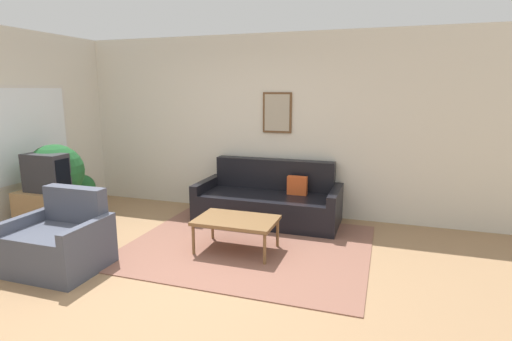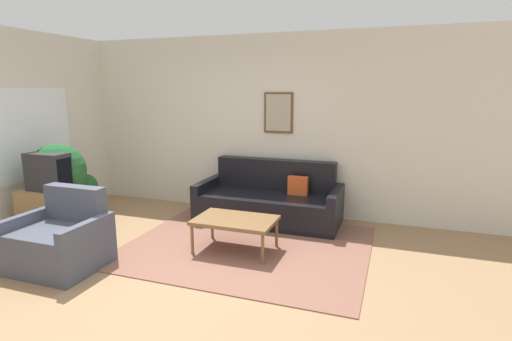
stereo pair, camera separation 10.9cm
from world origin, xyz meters
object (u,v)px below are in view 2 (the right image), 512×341
couch (270,201)px  coffee_table (235,221)px  tv (48,172)px  potted_plant_tall (58,173)px  armchair (60,241)px

couch → coffee_table: (-0.04, -1.21, 0.08)m
tv → potted_plant_tall: potted_plant_tall is taller
couch → potted_plant_tall: size_ratio=1.75×
coffee_table → potted_plant_tall: size_ratio=0.80×
couch → armchair: (-1.65, -2.24, -0.00)m
potted_plant_tall → tv: bearing=-70.3°
couch → potted_plant_tall: 2.96m
potted_plant_tall → coffee_table: bearing=0.3°
tv → coffee_table: bearing=5.5°
couch → coffee_table: couch is taller
tv → armchair: size_ratio=0.61×
coffee_table → tv: (-2.53, -0.24, 0.47)m
tv → armchair: bearing=-40.3°
armchair → tv: bearing=140.2°
tv → potted_plant_tall: bearing=109.7°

